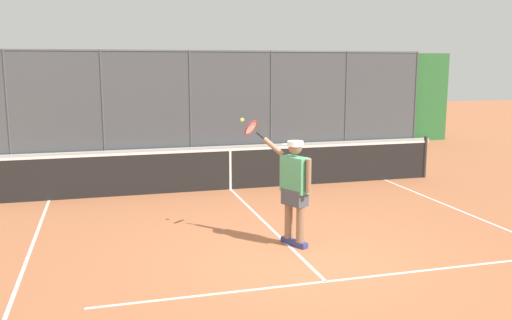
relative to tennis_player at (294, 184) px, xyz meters
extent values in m
plane|color=#A8603D|center=(0.08, 0.62, -1.01)|extent=(60.00, 60.00, 0.00)
cube|color=white|center=(0.08, 1.57, -1.01)|extent=(6.24, 0.05, 0.01)
cube|color=white|center=(4.08, 1.04, -1.01)|extent=(0.05, 10.49, 0.01)
cube|color=white|center=(0.08, -1.32, -1.01)|extent=(0.05, 5.77, 0.01)
cylinder|color=#474C51|center=(-8.31, -10.11, 0.66)|extent=(0.07, 0.07, 3.33)
cylinder|color=#474C51|center=(-5.52, -10.11, 0.66)|extent=(0.07, 0.07, 3.33)
cylinder|color=#474C51|center=(-2.72, -10.11, 0.66)|extent=(0.07, 0.07, 3.33)
cylinder|color=#474C51|center=(0.08, -10.11, 0.66)|extent=(0.07, 0.07, 3.33)
cylinder|color=#474C51|center=(2.88, -10.11, 0.66)|extent=(0.07, 0.07, 3.33)
cylinder|color=#474C51|center=(5.68, -10.11, 0.66)|extent=(0.07, 0.07, 3.33)
cylinder|color=#474C51|center=(0.08, -10.11, 2.28)|extent=(16.79, 0.05, 0.05)
cube|color=#474C51|center=(0.08, -10.11, 0.66)|extent=(16.79, 0.02, 3.33)
cube|color=#2D6B33|center=(0.08, -10.76, 0.63)|extent=(19.79, 0.90, 3.28)
cube|color=#ADADA8|center=(0.08, -9.93, -0.94)|extent=(17.79, 0.18, 0.15)
cylinder|color=#2D2D2D|center=(-5.05, -4.20, -0.48)|extent=(0.09, 0.09, 1.07)
cube|color=black|center=(0.08, -4.20, -0.56)|extent=(10.18, 0.02, 0.91)
cube|color=white|center=(0.08, -4.20, -0.08)|extent=(10.18, 0.04, 0.05)
cube|color=white|center=(0.08, -4.20, -0.56)|extent=(0.05, 0.04, 0.91)
cube|color=navy|center=(-0.07, 0.14, -0.97)|extent=(0.21, 0.28, 0.09)
cylinder|color=#8C664C|center=(-0.07, 0.14, -0.52)|extent=(0.13, 0.13, 0.79)
cube|color=navy|center=(0.04, -0.11, -0.97)|extent=(0.21, 0.28, 0.09)
cylinder|color=#8C664C|center=(0.04, -0.11, -0.52)|extent=(0.13, 0.13, 0.79)
cube|color=#474C56|center=(-0.01, 0.02, -0.21)|extent=(0.37, 0.47, 0.26)
cube|color=#4C9E6B|center=(-0.01, 0.02, 0.16)|extent=(0.40, 0.53, 0.57)
cylinder|color=#8C664C|center=(-0.14, 0.29, 0.18)|extent=(0.08, 0.08, 0.53)
cylinder|color=#8C664C|center=(0.23, -0.38, 0.56)|extent=(0.32, 0.34, 0.30)
sphere|color=#8C664C|center=(-0.01, 0.02, 0.59)|extent=(0.22, 0.22, 0.22)
cylinder|color=white|center=(-0.01, 0.02, 0.65)|extent=(0.33, 0.33, 0.08)
cube|color=white|center=(0.04, -0.09, 0.62)|extent=(0.25, 0.26, 0.02)
cylinder|color=black|center=(0.39, -0.56, 0.72)|extent=(0.14, 0.15, 0.13)
torus|color=red|center=(0.51, -0.70, 0.84)|extent=(0.34, 0.33, 0.26)
cylinder|color=silver|center=(0.51, -0.70, 0.84)|extent=(0.28, 0.27, 0.21)
sphere|color=#D6E042|center=(0.63, -0.83, 0.96)|extent=(0.07, 0.07, 0.07)
camera|label=1|loc=(2.88, 8.13, 1.90)|focal=38.82mm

